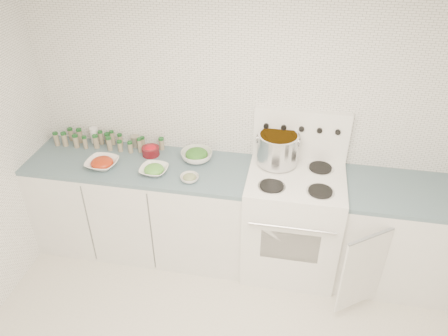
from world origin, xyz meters
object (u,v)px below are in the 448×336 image
bowl_tomato (102,163)px  stove (292,219)px  stock_pot (278,147)px  bowl_snowpea (154,170)px

bowl_tomato → stove: bearing=3.7°
stock_pot → bowl_snowpea: stock_pot is taller
bowl_tomato → bowl_snowpea: bearing=-1.3°
bowl_tomato → bowl_snowpea: bowl_tomato is taller
stock_pot → bowl_snowpea: size_ratio=1.50×
stove → bowl_tomato: (-1.57, -0.10, 0.44)m
stock_pot → bowl_tomato: size_ratio=1.28×
bowl_snowpea → stock_pot: bearing=16.0°
stove → bowl_tomato: stove is taller
stove → bowl_tomato: size_ratio=5.01×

